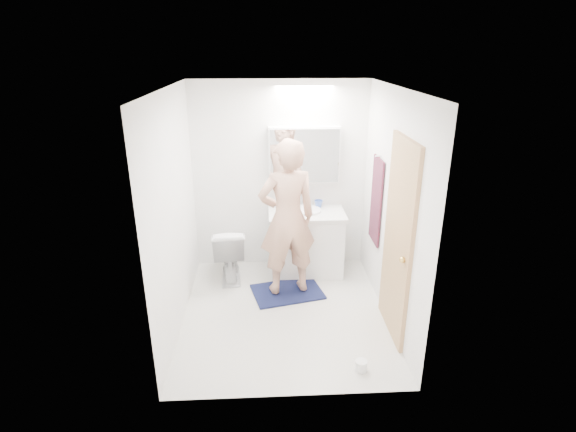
{
  "coord_description": "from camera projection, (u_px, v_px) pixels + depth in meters",
  "views": [
    {
      "loc": [
        -0.19,
        -4.19,
        2.76
      ],
      "look_at": [
        0.05,
        0.25,
        1.05
      ],
      "focal_mm": 27.67,
      "sensor_mm": 36.0,
      "label": 1
    }
  ],
  "objects": [
    {
      "name": "door_knob",
      "position": [
        403.0,
        260.0,
        4.01
      ],
      "size": [
        0.06,
        0.06,
        0.06
      ],
      "primitive_type": "sphere",
      "color": "gold",
      "rests_on": "door"
    },
    {
      "name": "towel",
      "position": [
        376.0,
        201.0,
        5.07
      ],
      "size": [
        0.02,
        0.42,
        1.0
      ],
      "primitive_type": "cube",
      "color": "#112236",
      "rests_on": "wall_right"
    },
    {
      "name": "wall_left",
      "position": [
        174.0,
        213.0,
        4.42
      ],
      "size": [
        0.0,
        2.5,
        2.5
      ],
      "primitive_type": "plane",
      "rotation": [
        1.57,
        0.0,
        1.57
      ],
      "color": "white",
      "rests_on": "floor"
    },
    {
      "name": "toilet_paper_roll",
      "position": [
        361.0,
        366.0,
        4.02
      ],
      "size": [
        0.11,
        0.11,
        0.1
      ],
      "primitive_type": "cylinder",
      "color": "white",
      "rests_on": "floor"
    },
    {
      "name": "door",
      "position": [
        398.0,
        241.0,
        4.27
      ],
      "size": [
        0.04,
        0.8,
        2.0
      ],
      "primitive_type": "cube",
      "color": "tan",
      "rests_on": "wall_right"
    },
    {
      "name": "faucet",
      "position": [
        305.0,
        200.0,
        5.7
      ],
      "size": [
        0.02,
        0.02,
        0.16
      ],
      "primitive_type": "cylinder",
      "color": "#B4B4B9",
      "rests_on": "countertop"
    },
    {
      "name": "soap_bottle_b",
      "position": [
        294.0,
        201.0,
        5.65
      ],
      "size": [
        0.09,
        0.09,
        0.18
      ],
      "primitive_type": "imported",
      "rotation": [
        0.0,
        0.0,
        -0.17
      ],
      "color": "#638CD4",
      "rests_on": "countertop"
    },
    {
      "name": "ceiling",
      "position": [
        284.0,
        88.0,
        4.04
      ],
      "size": [
        2.5,
        2.5,
        0.0
      ],
      "primitive_type": "plane",
      "rotation": [
        3.14,
        0.0,
        0.0
      ],
      "color": "white",
      "rests_on": "floor"
    },
    {
      "name": "bath_rug",
      "position": [
        287.0,
        292.0,
        5.3
      ],
      "size": [
        0.91,
        0.72,
        0.02
      ],
      "primitive_type": "cube",
      "rotation": [
        0.0,
        0.0,
        0.24
      ],
      "color": "#162045",
      "rests_on": "floor"
    },
    {
      "name": "wall_right",
      "position": [
        392.0,
        209.0,
        4.53
      ],
      "size": [
        0.0,
        2.5,
        2.5
      ],
      "primitive_type": "plane",
      "rotation": [
        1.57,
        0.0,
        -1.57
      ],
      "color": "white",
      "rests_on": "floor"
    },
    {
      "name": "floor",
      "position": [
        285.0,
        313.0,
        4.9
      ],
      "size": [
        2.5,
        2.5,
        0.0
      ],
      "primitive_type": "plane",
      "color": "silver",
      "rests_on": "ground"
    },
    {
      "name": "mirror_panel",
      "position": [
        305.0,
        156.0,
        5.4
      ],
      "size": [
        0.84,
        0.01,
        0.66
      ],
      "primitive_type": "cube",
      "color": "silver",
      "rests_on": "medicine_cabinet"
    },
    {
      "name": "toothbrush_cup",
      "position": [
        319.0,
        204.0,
        5.66
      ],
      "size": [
        0.12,
        0.12,
        0.1
      ],
      "primitive_type": "imported",
      "rotation": [
        0.0,
        0.0,
        0.08
      ],
      "color": "#3F63BF",
      "rests_on": "countertop"
    },
    {
      "name": "wall_back",
      "position": [
        280.0,
        177.0,
        5.64
      ],
      "size": [
        2.5,
        0.0,
        2.5
      ],
      "primitive_type": "plane",
      "rotation": [
        1.57,
        0.0,
        0.0
      ],
      "color": "white",
      "rests_on": "floor"
    },
    {
      "name": "sink_basin",
      "position": [
        307.0,
        210.0,
        5.55
      ],
      "size": [
        0.36,
        0.36,
        0.03
      ],
      "primitive_type": "cylinder",
      "color": "white",
      "rests_on": "countertop"
    },
    {
      "name": "person",
      "position": [
        287.0,
        218.0,
        4.96
      ],
      "size": [
        0.74,
        0.58,
        1.81
      ],
      "primitive_type": "imported",
      "rotation": [
        0.0,
        0.0,
        3.38
      ],
      "color": "tan",
      "rests_on": "bath_rug"
    },
    {
      "name": "towel_hook",
      "position": [
        378.0,
        156.0,
        4.89
      ],
      "size": [
        0.07,
        0.02,
        0.02
      ],
      "primitive_type": "cylinder",
      "rotation": [
        0.0,
        1.57,
        0.0
      ],
      "color": "silver",
      "rests_on": "wall_right"
    },
    {
      "name": "wall_front",
      "position": [
        292.0,
        269.0,
        3.31
      ],
      "size": [
        2.5,
        0.0,
        2.5
      ],
      "primitive_type": "plane",
      "rotation": [
        -1.57,
        0.0,
        0.0
      ],
      "color": "white",
      "rests_on": "floor"
    },
    {
      "name": "medicine_cabinet",
      "position": [
        304.0,
        155.0,
        5.47
      ],
      "size": [
        0.88,
        0.14,
        0.7
      ],
      "primitive_type": "cube",
      "color": "white",
      "rests_on": "wall_back"
    },
    {
      "name": "toilet",
      "position": [
        229.0,
        252.0,
        5.54
      ],
      "size": [
        0.44,
        0.71,
        0.7
      ],
      "primitive_type": "imported",
      "rotation": [
        0.0,
        0.0,
        3.22
      ],
      "color": "white",
      "rests_on": "floor"
    },
    {
      "name": "soap_bottle_a",
      "position": [
        283.0,
        201.0,
        5.61
      ],
      "size": [
        0.1,
        0.1,
        0.22
      ],
      "primitive_type": "imported",
      "rotation": [
        0.0,
        0.0,
        0.24
      ],
      "color": "beige",
      "rests_on": "countertop"
    },
    {
      "name": "vanity_cabinet",
      "position": [
        306.0,
        244.0,
        5.68
      ],
      "size": [
        0.9,
        0.55,
        0.78
      ],
      "primitive_type": "cube",
      "color": "white",
      "rests_on": "floor"
    },
    {
      "name": "countertop",
      "position": [
        307.0,
        214.0,
        5.53
      ],
      "size": [
        0.95,
        0.58,
        0.04
      ],
      "primitive_type": "cube",
      "color": "silver",
      "rests_on": "vanity_cabinet"
    }
  ]
}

